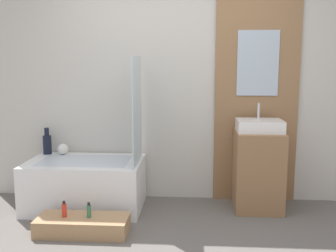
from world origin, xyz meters
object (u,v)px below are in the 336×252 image
Objects in this scene: bottle_soap_primary at (64,210)px; bottle_soap_secondary at (89,211)px; vase_tall_dark at (47,143)px; bathtub at (86,184)px; vase_round_light at (63,149)px; sink at (260,126)px; wooden_step_bench at (83,225)px.

bottle_soap_secondary is (0.23, 0.00, -0.00)m from bottle_soap_primary.
bottle_soap_secondary is at bearing -52.23° from vase_tall_dark.
bathtub is 0.52m from vase_round_light.
bottle_soap_primary is (0.48, -0.91, -0.41)m from vase_tall_dark.
bathtub is 0.68m from vase_tall_dark.
bathtub reaches higher than bottle_soap_primary.
bathtub is at bearing 107.99° from bottle_soap_secondary.
sink is 2.15m from vase_round_light.
vase_round_light reaches higher than wooden_step_bench.
bottle_soap_primary is at bearing -180.00° from wooden_step_bench.
vase_tall_dark reaches higher than bottle_soap_secondary.
bathtub is at bearing 102.84° from wooden_step_bench.
wooden_step_bench is at bearing -180.00° from bottle_soap_secondary.
bottle_soap_secondary is (-1.60, -0.74, -0.67)m from sink.
sink is (1.66, 0.74, 0.81)m from wooden_step_bench.
bathtub reaches higher than wooden_step_bench.
vase_round_light is (-0.32, 0.26, 0.31)m from bathtub.
sink is at bearing -4.30° from vase_round_light.
vase_round_light is (0.18, -0.01, -0.06)m from vase_tall_dark.
vase_tall_dark is at bearing 175.68° from sink.
sink reaches higher than wooden_step_bench.
sink is 1.56× the size of vase_tall_dark.
vase_tall_dark is 2.44× the size of vase_round_light.
vase_tall_dark is 2.12× the size of bottle_soap_secondary.
sink is 2.32m from vase_tall_dark.
wooden_step_bench is at bearing -62.68° from vase_round_light.
sink is 3.15× the size of bottle_soap_primary.
sink is at bearing -4.32° from vase_tall_dark.
wooden_step_bench is 1.12m from vase_round_light.
bathtub is 1.91m from sink.
vase_tall_dark is at bearing 125.27° from wooden_step_bench.
sink is 3.30× the size of bottle_soap_secondary.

